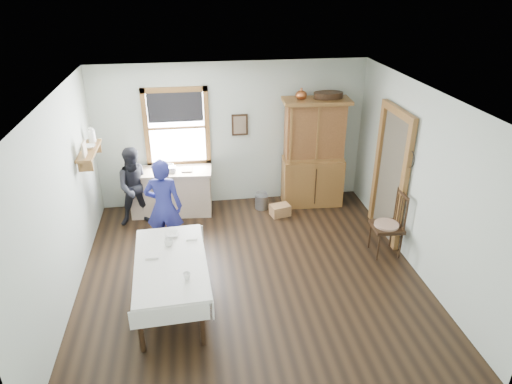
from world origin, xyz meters
TOP-DOWN VIEW (x-y plane):
  - room at (0.00, 0.00)m, footprint 5.01×5.01m
  - window at (-1.00, 2.46)m, footprint 1.18×0.07m
  - doorway at (2.46, 0.85)m, footprint 0.09×1.14m
  - wall_shelf at (-2.37, 1.54)m, footprint 0.24×1.00m
  - framed_picture at (0.15, 2.46)m, footprint 0.30×0.04m
  - rug_beater at (2.45, 0.30)m, footprint 0.01×0.27m
  - work_counter at (-1.18, 2.13)m, footprint 1.54×0.68m
  - china_hutch at (1.50, 2.15)m, footprint 1.25×0.65m
  - dining_table at (-1.12, -0.56)m, footprint 1.03×1.85m
  - spindle_chair at (2.21, 0.24)m, footprint 0.52×0.52m
  - pail at (0.50, 2.06)m, footprint 0.30×0.30m
  - wicker_basket at (0.80, 1.73)m, footprint 0.40×0.32m
  - woman_blue at (-1.25, 0.83)m, footprint 0.59×0.43m
  - figure_dark at (-1.76, 1.83)m, footprint 0.73×0.61m
  - table_cup_a at (-1.15, -0.19)m, footprint 0.12×0.12m
  - table_cup_b at (-0.91, -0.98)m, footprint 0.10×0.10m
  - table_bowl at (-1.11, 0.07)m, footprint 0.25×0.25m
  - counter_book at (-0.96, 2.12)m, footprint 0.18×0.23m
  - counter_bowl at (-1.21, 2.25)m, footprint 0.26×0.26m
  - shelf_bowl at (-2.37, 1.55)m, footprint 0.22×0.22m

SIDE VIEW (x-z plane):
  - wicker_basket at x=0.80m, z-range 0.00..0.20m
  - pail at x=0.50m, z-range 0.00..0.27m
  - dining_table at x=-1.12m, z-range 0.00..0.72m
  - work_counter at x=-1.18m, z-range 0.00..0.86m
  - spindle_chair at x=2.21m, z-range 0.00..1.07m
  - figure_dark at x=-1.76m, z-range 0.00..1.33m
  - woman_blue at x=-1.25m, z-range 0.00..1.48m
  - table_bowl at x=-1.11m, z-range 0.72..0.78m
  - table_cup_b at x=-0.91m, z-range 0.72..0.81m
  - table_cup_a at x=-1.15m, z-range 0.72..0.81m
  - counter_book at x=-0.96m, z-range 0.86..0.88m
  - counter_bowl at x=-1.21m, z-range 0.86..0.93m
  - china_hutch at x=1.50m, z-range 0.00..2.06m
  - doorway at x=2.46m, z-range 0.05..2.27m
  - room at x=0.00m, z-range 0.00..2.70m
  - framed_picture at x=0.15m, z-range 1.35..1.75m
  - wall_shelf at x=-2.37m, z-range 1.35..1.79m
  - shelf_bowl at x=-2.37m, z-range 1.57..1.62m
  - window at x=-1.00m, z-range 0.90..2.38m
  - rug_beater at x=2.45m, z-range 1.58..1.86m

